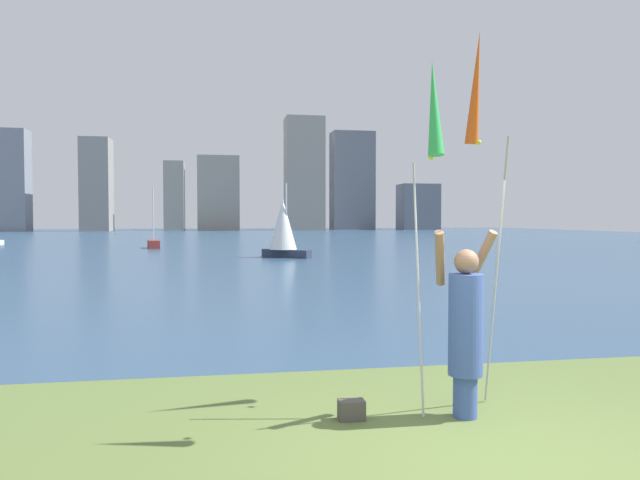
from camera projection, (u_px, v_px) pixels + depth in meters
name	position (u px, v px, depth m)	size (l,w,h in m)	color
ground	(243.00, 241.00, 55.27)	(120.00, 138.00, 0.12)	#5B7038
person	(465.00, 325.00, 6.23)	(0.72, 0.54, 1.98)	#3F59A5
kite_flag_left	(433.00, 119.00, 5.88)	(0.16, 0.77, 3.67)	#B2B2B7
kite_flag_right	(476.00, 97.00, 6.96)	(0.16, 1.01, 4.26)	#B2B2B7
bag	(351.00, 410.00, 6.17)	(0.27, 0.18, 0.21)	#4C4742
sailboat_1	(154.00, 244.00, 41.39)	(1.11, 2.60, 4.16)	maroon
sailboat_4	(283.00, 227.00, 31.67)	(2.50, 2.40, 3.95)	#333D51
skyline_tower_0	(6.00, 180.00, 94.21)	(6.63, 4.07, 16.16)	gray
skyline_tower_1	(97.00, 185.00, 96.53)	(4.55, 5.22, 15.04)	gray
skyline_tower_2	(174.00, 196.00, 102.09)	(3.36, 4.11, 11.81)	gray
skyline_tower_3	(218.00, 193.00, 105.20)	(7.24, 5.34, 13.00)	gray
skyline_tower_4	(304.00, 174.00, 104.49)	(6.68, 5.46, 19.73)	gray
skyline_tower_5	(352.00, 181.00, 109.17)	(7.64, 4.96, 17.84)	slate
skyline_tower_6	(418.00, 207.00, 107.65)	(6.86, 5.10, 8.22)	slate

